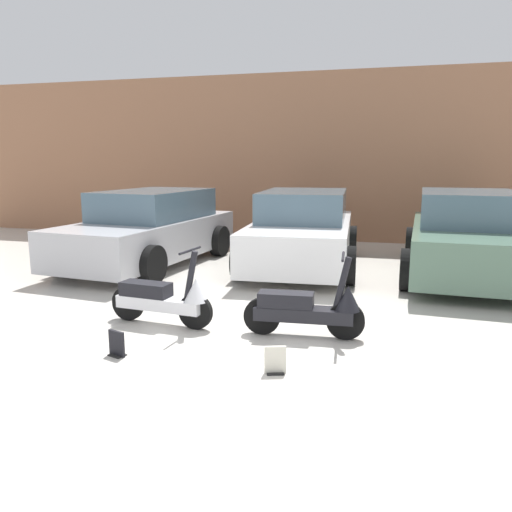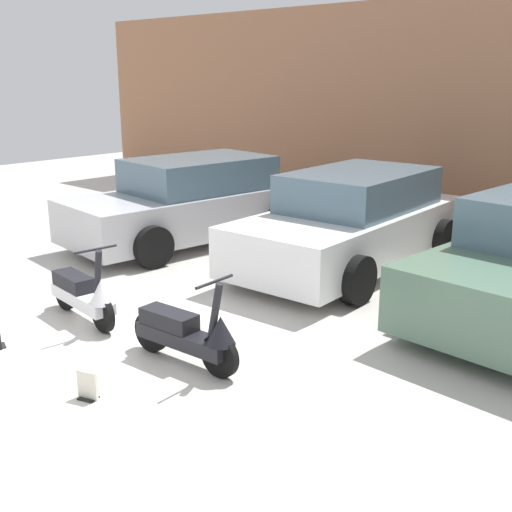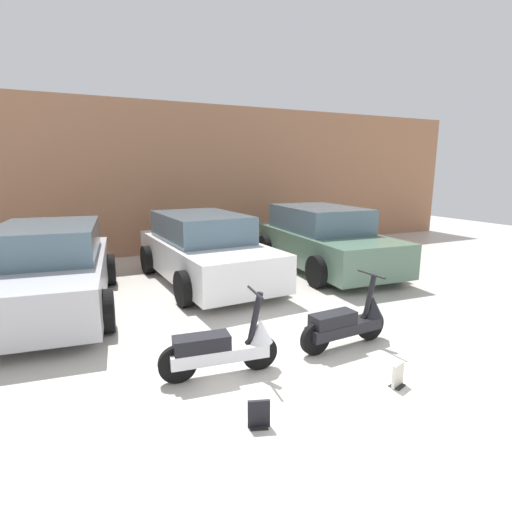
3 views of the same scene
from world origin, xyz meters
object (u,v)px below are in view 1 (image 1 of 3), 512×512
Objects in this scene: placard_near_left_scooter at (117,345)px; car_rear_right at (467,236)px; scooter_front_left at (165,298)px; car_rear_center at (303,231)px; car_rear_left at (150,229)px; scooter_front_right at (309,308)px; placard_near_right_scooter at (275,361)px.

car_rear_right is at bearing 50.65° from placard_near_left_scooter.
car_rear_center is (1.00, 3.82, 0.33)m from scooter_front_left.
car_rear_right reaches higher than scooter_front_left.
car_rear_right is at bearing 84.88° from car_rear_center.
placard_near_left_scooter is at bearing 28.61° from car_rear_left.
scooter_front_right is 5.17× the size of placard_near_left_scooter.
car_rear_right is 6.16m from placard_near_left_scooter.
scooter_front_left reaches higher than placard_near_right_scooter.
car_rear_right is at bearing 64.53° from placard_near_right_scooter.
car_rear_right is (2.11, 3.70, 0.35)m from scooter_front_right.
scooter_front_left reaches higher than placard_near_left_scooter.
car_rear_right is 16.47× the size of placard_near_left_scooter.
car_rear_right is (5.64, 0.47, 0.02)m from car_rear_left.
car_rear_left is (-1.81, 3.26, 0.33)m from scooter_front_left.
scooter_front_right reaches higher than placard_near_right_scooter.
placard_near_right_scooter is (-0.14, -1.04, -0.22)m from scooter_front_right.
placard_near_right_scooter is at bearing 3.33° from car_rear_center.
scooter_front_left is 0.32× the size of car_rear_center.
car_rear_center is 2.83m from car_rear_right.
car_rear_right reaches higher than scooter_front_right.
scooter_front_right is 2.06m from placard_near_left_scooter.
scooter_front_right is at bearing 82.08° from placard_near_right_scooter.
car_rear_left is at bearing 125.35° from scooter_front_left.
scooter_front_right is 0.31× the size of car_rear_right.
scooter_front_left is 3.75m from car_rear_left.
placard_near_left_scooter is (1.75, -4.27, -0.55)m from car_rear_left.
placard_near_right_scooter is at bearing -0.16° from placard_near_left_scooter.
scooter_front_right is at bearing 7.21° from scooter_front_left.
car_rear_left is 5.66m from car_rear_right.
car_rear_center is at bearing 107.45° from car_rear_left.
scooter_front_left is at bearing 86.59° from placard_near_left_scooter.
car_rear_left is at bearing 133.47° from scooter_front_right.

